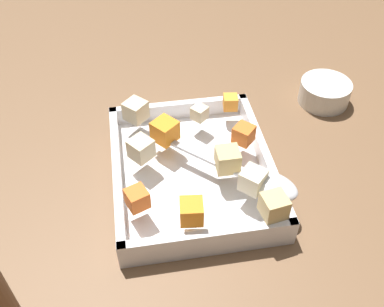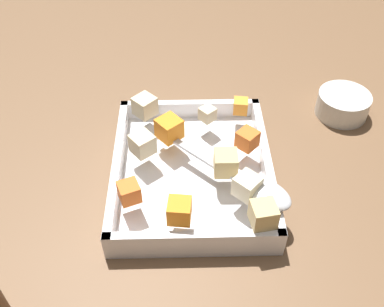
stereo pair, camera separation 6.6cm
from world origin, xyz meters
name	(u,v)px [view 1 (the left image)]	position (x,y,z in m)	size (l,w,h in m)	color
ground_plane	(193,184)	(0.00, 0.00, 0.00)	(4.00, 4.00, 0.00)	brown
baking_dish	(192,173)	(0.01, 0.00, 0.01)	(0.29, 0.24, 0.04)	silver
carrot_chunk_corner_ne	(137,198)	(-0.06, 0.09, 0.06)	(0.03, 0.03, 0.03)	orange
carrot_chunk_rim_edge	(165,131)	(0.06, 0.03, 0.06)	(0.03, 0.03, 0.03)	orange
carrot_chunk_center	(230,102)	(0.12, -0.08, 0.06)	(0.02, 0.02, 0.02)	orange
carrot_chunk_far_left	(244,134)	(0.04, -0.09, 0.06)	(0.03, 0.03, 0.03)	orange
carrot_chunk_corner_sw	(191,211)	(-0.10, 0.02, 0.06)	(0.03, 0.03, 0.03)	orange
potato_chunk_back_center	(199,113)	(0.10, -0.03, 0.06)	(0.02, 0.02, 0.02)	beige
potato_chunk_mid_right	(136,110)	(0.12, 0.07, 0.06)	(0.03, 0.03, 0.03)	beige
potato_chunk_near_left	(253,180)	(-0.06, -0.07, 0.06)	(0.03, 0.03, 0.03)	beige
potato_chunk_heap_top	(141,149)	(0.03, 0.07, 0.06)	(0.03, 0.03, 0.03)	beige
potato_chunk_front_center	(274,206)	(-0.11, -0.09, 0.06)	(0.03, 0.03, 0.03)	tan
potato_chunk_far_right	(228,159)	(-0.01, -0.05, 0.06)	(0.03, 0.03, 0.03)	tan
serving_spoon	(263,182)	(-0.06, -0.09, 0.05)	(0.19, 0.20, 0.02)	silver
small_prep_bowl	(325,92)	(0.17, -0.27, 0.02)	(0.09, 0.09, 0.04)	silver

